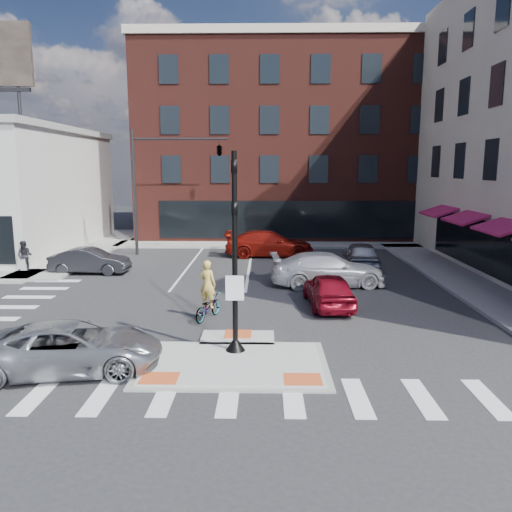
{
  "coord_description": "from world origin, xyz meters",
  "views": [
    {
      "loc": [
        0.89,
        -14.09,
        5.62
      ],
      "look_at": [
        0.52,
        6.3,
        2.0
      ],
      "focal_mm": 35.0,
      "sensor_mm": 36.0,
      "label": 1
    }
  ],
  "objects_px": {
    "red_sedan": "(329,290)",
    "bg_car_dark": "(90,261)",
    "bg_car_silver": "(361,255)",
    "cyclist": "(208,299)",
    "silver_suv": "(71,348)",
    "bg_car_red": "(269,244)",
    "white_pickup": "(328,269)",
    "pedestrian_a": "(25,256)"
  },
  "relations": [
    {
      "from": "red_sedan",
      "to": "bg_car_dark",
      "type": "relative_size",
      "value": 1.0
    },
    {
      "from": "silver_suv",
      "to": "cyclist",
      "type": "relative_size",
      "value": 2.22
    },
    {
      "from": "bg_car_silver",
      "to": "pedestrian_a",
      "type": "relative_size",
      "value": 2.76
    },
    {
      "from": "silver_suv",
      "to": "bg_car_silver",
      "type": "distance_m",
      "value": 18.23
    },
    {
      "from": "bg_car_silver",
      "to": "bg_car_red",
      "type": "distance_m",
      "value": 6.37
    },
    {
      "from": "pedestrian_a",
      "to": "white_pickup",
      "type": "bearing_deg",
      "value": -13.34
    },
    {
      "from": "silver_suv",
      "to": "bg_car_silver",
      "type": "height_order",
      "value": "bg_car_silver"
    },
    {
      "from": "bg_car_silver",
      "to": "silver_suv",
      "type": "bearing_deg",
      "value": 57.52
    },
    {
      "from": "white_pickup",
      "to": "pedestrian_a",
      "type": "relative_size",
      "value": 3.39
    },
    {
      "from": "bg_car_red",
      "to": "bg_car_dark",
      "type": "bearing_deg",
      "value": 118.55
    },
    {
      "from": "bg_car_dark",
      "to": "cyclist",
      "type": "xyz_separation_m",
      "value": [
        7.26,
        -8.09,
        0.07
      ]
    },
    {
      "from": "bg_car_red",
      "to": "cyclist",
      "type": "relative_size",
      "value": 2.5
    },
    {
      "from": "bg_car_silver",
      "to": "cyclist",
      "type": "xyz_separation_m",
      "value": [
        -7.56,
        -9.73,
        -0.01
      ]
    },
    {
      "from": "red_sedan",
      "to": "white_pickup",
      "type": "xyz_separation_m",
      "value": [
        0.44,
        3.66,
        0.09
      ]
    },
    {
      "from": "red_sedan",
      "to": "cyclist",
      "type": "relative_size",
      "value": 1.84
    },
    {
      "from": "white_pickup",
      "to": "bg_car_dark",
      "type": "bearing_deg",
      "value": 73.41
    },
    {
      "from": "bg_car_silver",
      "to": "bg_car_red",
      "type": "xyz_separation_m",
      "value": [
        -5.15,
        3.76,
        0.05
      ]
    },
    {
      "from": "white_pickup",
      "to": "cyclist",
      "type": "height_order",
      "value": "cyclist"
    },
    {
      "from": "red_sedan",
      "to": "bg_car_dark",
      "type": "xyz_separation_m",
      "value": [
        -12.0,
        6.29,
        -0.02
      ]
    },
    {
      "from": "cyclist",
      "to": "bg_car_silver",
      "type": "bearing_deg",
      "value": -105.09
    },
    {
      "from": "bg_car_red",
      "to": "pedestrian_a",
      "type": "relative_size",
      "value": 3.47
    },
    {
      "from": "red_sedan",
      "to": "cyclist",
      "type": "xyz_separation_m",
      "value": [
        -4.74,
        -1.8,
        0.05
      ]
    },
    {
      "from": "pedestrian_a",
      "to": "cyclist",
      "type": "bearing_deg",
      "value": -40.94
    },
    {
      "from": "bg_car_silver",
      "to": "bg_car_red",
      "type": "bearing_deg",
      "value": -32.23
    },
    {
      "from": "white_pickup",
      "to": "bg_car_red",
      "type": "bearing_deg",
      "value": 14.37
    },
    {
      "from": "cyclist",
      "to": "pedestrian_a",
      "type": "height_order",
      "value": "cyclist"
    },
    {
      "from": "bg_car_silver",
      "to": "cyclist",
      "type": "bearing_deg",
      "value": 56.06
    },
    {
      "from": "bg_car_red",
      "to": "white_pickup",
      "type": "bearing_deg",
      "value": -161.58
    },
    {
      "from": "bg_car_dark",
      "to": "bg_car_red",
      "type": "relative_size",
      "value": 0.74
    },
    {
      "from": "silver_suv",
      "to": "bg_car_dark",
      "type": "distance_m",
      "value": 13.64
    },
    {
      "from": "white_pickup",
      "to": "pedestrian_a",
      "type": "height_order",
      "value": "pedestrian_a"
    },
    {
      "from": "bg_car_red",
      "to": "pedestrian_a",
      "type": "bearing_deg",
      "value": 111.81
    },
    {
      "from": "white_pickup",
      "to": "bg_car_dark",
      "type": "distance_m",
      "value": 12.71
    },
    {
      "from": "silver_suv",
      "to": "bg_car_dark",
      "type": "xyz_separation_m",
      "value": [
        -4.0,
        13.04,
        -0.01
      ]
    },
    {
      "from": "red_sedan",
      "to": "white_pickup",
      "type": "height_order",
      "value": "white_pickup"
    },
    {
      "from": "pedestrian_a",
      "to": "bg_car_red",
      "type": "bearing_deg",
      "value": 18.31
    },
    {
      "from": "bg_car_silver",
      "to": "pedestrian_a",
      "type": "height_order",
      "value": "pedestrian_a"
    },
    {
      "from": "bg_car_silver",
      "to": "bg_car_red",
      "type": "height_order",
      "value": "bg_car_red"
    },
    {
      "from": "silver_suv",
      "to": "white_pickup",
      "type": "bearing_deg",
      "value": -48.26
    },
    {
      "from": "silver_suv",
      "to": "pedestrian_a",
      "type": "bearing_deg",
      "value": 20.73
    },
    {
      "from": "bg_car_dark",
      "to": "red_sedan",
      "type": "bearing_deg",
      "value": -115.43
    },
    {
      "from": "cyclist",
      "to": "bg_car_dark",
      "type": "bearing_deg",
      "value": -25.36
    }
  ]
}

